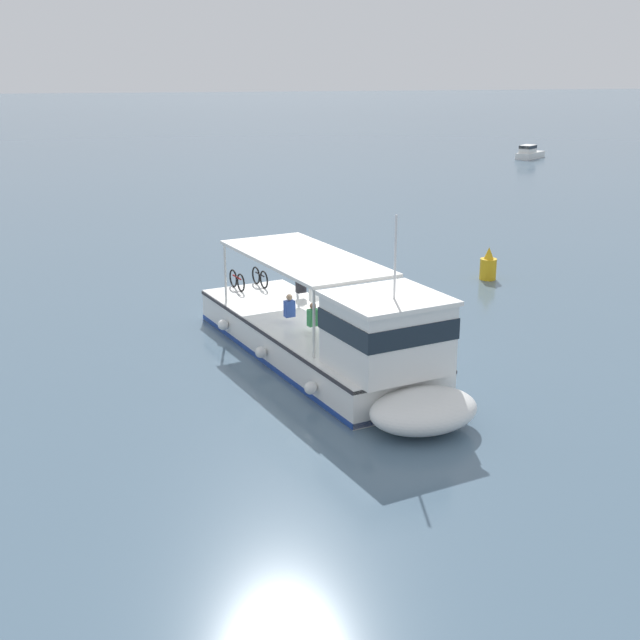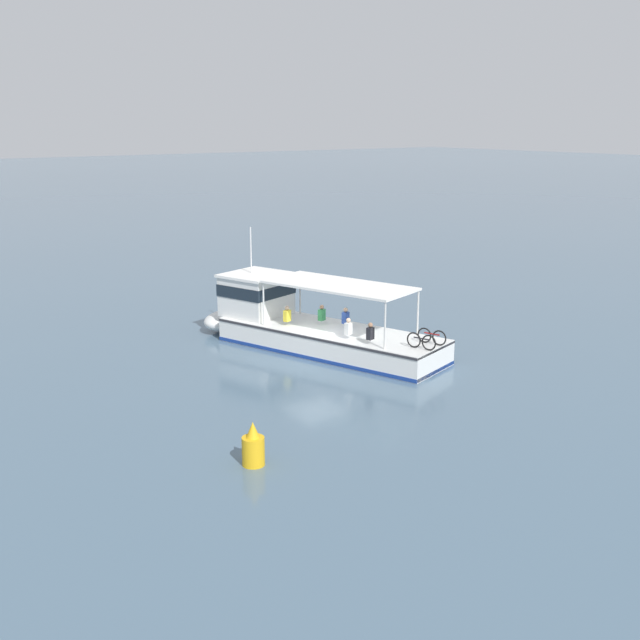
# 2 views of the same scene
# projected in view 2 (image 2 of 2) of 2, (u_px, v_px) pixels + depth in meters

# --- Properties ---
(ground_plane) EXTENTS (400.00, 400.00, 0.00)m
(ground_plane) POSITION_uv_depth(u_px,v_px,m) (316.00, 357.00, 34.52)
(ground_plane) COLOR slate
(ferry_main) EXTENTS (13.04, 6.80, 5.32)m
(ferry_main) POSITION_uv_depth(u_px,v_px,m) (302.00, 325.00, 36.07)
(ferry_main) COLOR white
(ferry_main) RESTS_ON ground
(channel_buoy) EXTENTS (0.70, 0.70, 1.40)m
(channel_buoy) POSITION_uv_depth(u_px,v_px,m) (253.00, 448.00, 23.64)
(channel_buoy) COLOR gold
(channel_buoy) RESTS_ON ground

